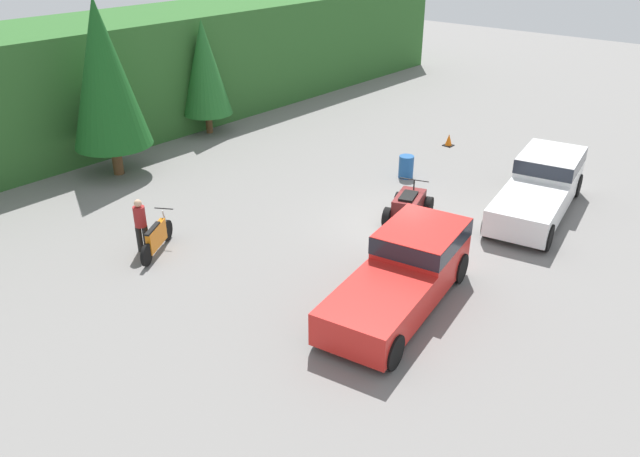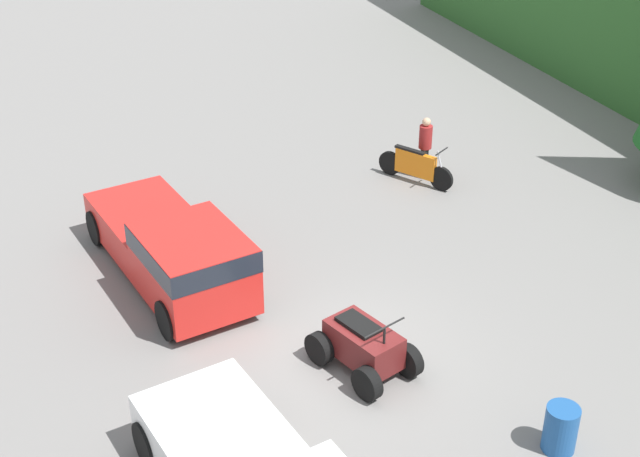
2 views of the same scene
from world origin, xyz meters
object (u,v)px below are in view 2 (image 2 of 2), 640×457
object	(u,v)px
dirt_bike	(416,166)
steel_barrel	(561,429)
pickup_truck_red	(176,250)
rider_person	(425,145)
quad_atv	(363,347)

from	to	relation	value
dirt_bike	steel_barrel	world-z (taller)	dirt_bike
pickup_truck_red	dirt_bike	bearing A→B (deg)	100.98
dirt_bike	rider_person	size ratio (longest dim) A/B	1.17
pickup_truck_red	steel_barrel	size ratio (longest dim) A/B	6.53
quad_atv	rider_person	xyz separation A→B (m)	(-7.06, 5.00, 0.42)
quad_atv	rider_person	distance (m)	8.66
quad_atv	steel_barrel	world-z (taller)	quad_atv
quad_atv	steel_barrel	xyz separation A→B (m)	(3.24, 2.22, -0.08)
rider_person	steel_barrel	xyz separation A→B (m)	(10.30, -2.78, -0.50)
pickup_truck_red	dirt_bike	size ratio (longest dim) A/B	2.86
dirt_bike	quad_atv	size ratio (longest dim) A/B	0.86
pickup_truck_red	quad_atv	bearing A→B (deg)	22.69
pickup_truck_red	quad_atv	distance (m)	4.93
quad_atv	steel_barrel	bearing A→B (deg)	16.40
quad_atv	dirt_bike	bearing A→B (deg)	127.93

